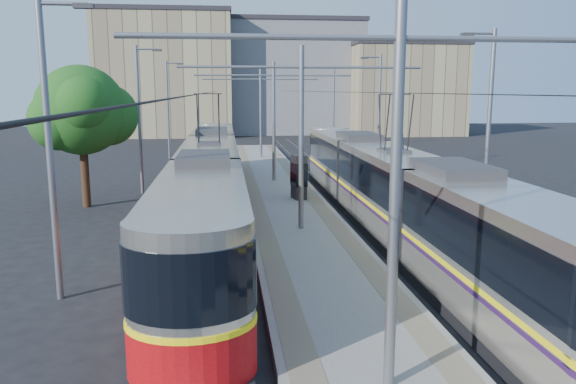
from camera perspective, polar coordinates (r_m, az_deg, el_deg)
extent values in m
plane|color=black|center=(14.73, 5.61, -12.32)|extent=(160.00, 160.00, 0.00)
cube|color=gray|center=(30.92, -0.93, 0.06)|extent=(4.00, 50.00, 0.30)
cube|color=gray|center=(30.79, -3.62, 0.29)|extent=(0.70, 50.00, 0.01)
cube|color=gray|center=(31.06, 1.73, 0.39)|extent=(0.70, 50.00, 0.01)
cube|color=gray|center=(30.84, -8.94, -0.35)|extent=(0.07, 70.00, 0.03)
cube|color=gray|center=(30.81, -6.28, -0.30)|extent=(0.07, 70.00, 0.03)
cube|color=gray|center=(31.35, 4.32, -0.08)|extent=(0.07, 70.00, 0.03)
cube|color=gray|center=(31.65, 6.87, -0.03)|extent=(0.07, 70.00, 0.03)
cube|color=silver|center=(11.76, -9.47, -18.57)|extent=(1.20, 5.00, 0.01)
cube|color=black|center=(25.48, -7.84, -2.15)|extent=(2.30, 31.30, 0.40)
cube|color=#B4AFA5|center=(25.18, -7.93, 1.52)|extent=(2.40, 29.70, 2.90)
cube|color=black|center=(25.11, -7.96, 2.65)|extent=(2.43, 29.70, 1.30)
cube|color=yellow|center=(25.24, -7.91, 0.63)|extent=(2.43, 29.70, 0.12)
cube|color=#AC090E|center=(25.33, -7.88, -0.49)|extent=(2.42, 29.70, 1.10)
cube|color=#2D2D30|center=(24.99, -8.02, 5.15)|extent=(1.68, 3.00, 0.30)
cube|color=black|center=(22.72, 10.44, -3.75)|extent=(2.30, 28.54, 0.40)
cube|color=beige|center=(22.38, 10.58, 0.35)|extent=(2.40, 26.94, 2.90)
cube|color=black|center=(22.30, 10.62, 1.61)|extent=(2.43, 26.94, 1.30)
cube|color=yellow|center=(22.45, 10.55, -0.66)|extent=(2.43, 26.94, 0.12)
cube|color=#2C1240|center=(22.48, 10.53, -1.03)|extent=(2.43, 26.94, 0.10)
cube|color=#2D2D30|center=(22.17, 10.72, 4.42)|extent=(1.68, 3.00, 0.30)
cylinder|color=slate|center=(9.91, 10.80, -0.67)|extent=(0.20, 0.20, 7.00)
cylinder|color=slate|center=(9.77, 11.35, 15.07)|extent=(9.20, 0.10, 0.10)
cylinder|color=slate|center=(21.57, 1.36, 5.37)|extent=(0.20, 0.20, 7.00)
cylinder|color=slate|center=(21.50, 1.39, 12.56)|extent=(9.20, 0.10, 0.10)
cylinder|color=slate|center=(33.47, -1.45, 7.13)|extent=(0.20, 0.20, 7.00)
cylinder|color=slate|center=(33.42, -1.47, 11.76)|extent=(9.20, 0.10, 0.10)
cylinder|color=slate|center=(45.42, -2.79, 7.96)|extent=(0.20, 0.20, 7.00)
cylinder|color=slate|center=(45.39, -2.82, 11.37)|extent=(9.20, 0.10, 0.10)
cylinder|color=black|center=(30.29, -7.86, 10.02)|extent=(0.02, 70.00, 0.02)
cylinder|color=black|center=(30.98, 5.78, 10.07)|extent=(0.02, 70.00, 0.02)
cylinder|color=slate|center=(16.04, -23.05, 3.56)|extent=(0.18, 0.18, 8.00)
cube|color=#2D2D30|center=(15.82, -20.05, 17.32)|extent=(0.50, 0.22, 0.12)
cylinder|color=slate|center=(31.66, -14.88, 6.98)|extent=(0.18, 0.18, 8.00)
cube|color=#2D2D30|center=(31.55, -13.16, 13.86)|extent=(0.50, 0.22, 0.12)
cylinder|color=slate|center=(47.54, -12.10, 8.10)|extent=(0.18, 0.18, 8.00)
cube|color=#2D2D30|center=(47.46, -10.92, 12.67)|extent=(0.50, 0.22, 0.12)
cylinder|color=slate|center=(23.76, 19.68, 5.72)|extent=(0.18, 0.18, 8.00)
cube|color=#2D2D30|center=(23.33, 17.74, 14.99)|extent=(0.50, 0.22, 0.12)
cylinder|color=slate|center=(38.75, 9.24, 7.74)|extent=(0.18, 0.18, 8.00)
cube|color=#2D2D30|center=(38.49, 7.78, 13.34)|extent=(0.50, 0.22, 0.12)
cylinder|color=slate|center=(54.32, 4.66, 8.54)|extent=(0.18, 0.18, 8.00)
cube|color=#2D2D30|center=(54.14, 3.55, 12.52)|extent=(0.50, 0.22, 0.12)
cube|color=black|center=(27.91, 1.11, 1.53)|extent=(0.73, 1.04, 2.19)
cube|color=black|center=(27.89, 1.12, 1.82)|extent=(0.78, 1.08, 1.14)
cylinder|color=#382314|center=(29.06, -19.89, 1.32)|extent=(0.39, 0.39, 2.85)
sphere|color=#164E17|center=(28.77, -20.30, 7.81)|extent=(4.27, 4.27, 4.27)
sphere|color=#164E17|center=(29.24, -17.89, 7.45)|extent=(3.02, 3.02, 3.02)
cube|color=tan|center=(73.65, -12.21, 11.39)|extent=(16.00, 12.00, 14.64)
cube|color=#262328|center=(74.20, -12.44, 17.24)|extent=(16.32, 12.24, 0.50)
cube|color=slate|center=(77.81, 0.13, 11.36)|extent=(18.00, 14.00, 14.13)
cube|color=#262328|center=(78.29, 0.14, 16.72)|extent=(18.36, 14.28, 0.50)
cube|color=tan|center=(74.88, 11.55, 10.01)|extent=(14.00, 10.00, 11.05)
cube|color=#262328|center=(75.09, 11.71, 14.42)|extent=(14.28, 10.20, 0.50)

